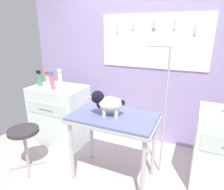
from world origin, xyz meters
The scene contains 10 objects.
rear_wall_panel centered at (0.01, 1.28, 1.16)m, with size 4.00×0.09×2.30m.
grooming_table centered at (-0.06, 0.20, 0.73)m, with size 0.97×0.58×0.82m.
grooming_arm centered at (0.43, 0.51, 0.73)m, with size 0.29×0.11×1.56m.
dog centered at (-0.13, 0.17, 0.97)m, with size 0.38×0.26×0.28m.
counter_left centered at (-1.17, 0.63, 0.45)m, with size 0.80×0.58×0.90m.
stool centered at (-1.16, -0.09, 0.46)m, with size 0.37×0.37×0.55m.
spray_bottle_short centered at (-1.45, 0.56, 1.01)m, with size 0.06×0.06×0.24m.
conditioner_bottle centered at (-1.15, 0.51, 1.02)m, with size 0.06×0.06×0.26m.
spray_bottle_tall centered at (-1.38, 0.67, 0.99)m, with size 0.06×0.06×0.21m.
detangler_spray centered at (-1.16, 0.70, 1.02)m, with size 0.06×0.06×0.26m.
Camera 1 is at (0.74, -1.62, 1.72)m, focal length 31.57 mm.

